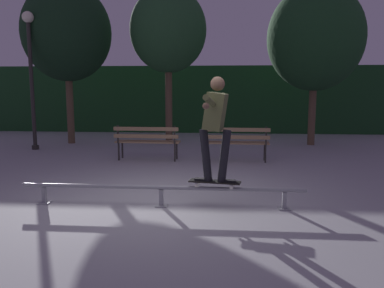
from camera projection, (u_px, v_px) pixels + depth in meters
ground_plane at (164, 201)px, 6.27m from camera, size 90.00×90.00×0.00m
hedge_backdrop at (201, 99)px, 15.91m from camera, size 24.00×1.20×2.63m
grind_rail at (161, 190)px, 5.99m from camera, size 4.38×0.18×0.32m
skateboard at (215, 182)px, 5.90m from camera, size 0.80×0.33×0.09m
skateboarder at (215, 120)px, 5.77m from camera, size 0.63×1.39×1.56m
park_bench_leftmost at (147, 139)px, 9.67m from camera, size 1.61×0.45×0.88m
park_bench_left_center at (236, 140)px, 9.50m from camera, size 1.61×0.45×0.88m
tree_far_left at (67, 33)px, 12.23m from camera, size 2.75×2.75×5.01m
tree_behind_benches at (168, 31)px, 12.20m from camera, size 2.39×2.39×4.88m
tree_far_right at (315, 38)px, 11.90m from camera, size 2.91×2.91×4.89m
lamp_post_left at (31, 63)px, 11.10m from camera, size 0.32×0.32×3.90m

